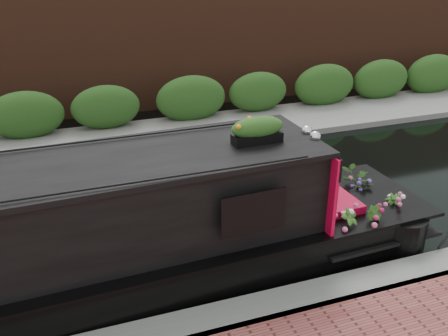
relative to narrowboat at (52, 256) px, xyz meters
name	(u,v)px	position (x,y,z in m)	size (l,w,h in m)	color
ground	(150,219)	(1.78, 1.93, -0.82)	(80.00, 80.00, 0.00)	black
near_bank_coping	(201,335)	(1.78, -1.37, -0.82)	(40.00, 0.60, 0.50)	slate
far_bank_path	(117,144)	(1.78, 6.13, -0.82)	(40.00, 2.40, 0.34)	gray
far_hedge	(113,132)	(1.78, 7.03, -0.82)	(40.00, 1.10, 2.80)	#244C19
far_brick_wall	(103,111)	(1.78, 9.13, -0.82)	(40.00, 1.00, 8.00)	#4C2819
narrowboat	(52,256)	(0.00, 0.00, 0.00)	(11.85, 2.49, 2.77)	black
rope_fender	(414,219)	(6.39, 0.00, -0.66)	(0.33, 0.33, 0.37)	brown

